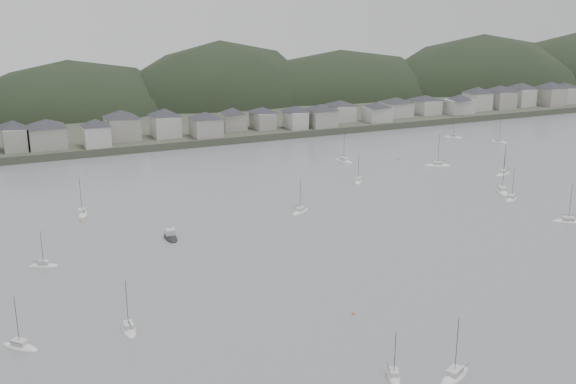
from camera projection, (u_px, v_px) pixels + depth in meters
ground at (462, 325)px, 120.46m from camera, size 900.00×900.00×0.00m
far_shore_land at (125, 105)px, 376.72m from camera, size 900.00×250.00×3.00m
forested_ridge at (145, 133)px, 359.94m from camera, size 851.55×103.94×102.57m
waterfront_town at (287, 114)px, 298.32m from camera, size 451.48×28.46×12.92m
moored_fleet at (303, 219)px, 179.60m from camera, size 259.58×174.76×13.14m
motor_launch_far at (170, 237)px, 165.21m from camera, size 3.47×8.53×3.99m
mooring_buoys at (331, 218)px, 180.37m from camera, size 165.64×150.37×0.70m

